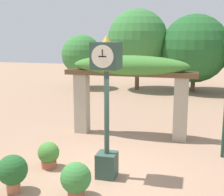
# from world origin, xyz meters

# --- Properties ---
(ground_plane) EXTENTS (60.00, 60.00, 0.00)m
(ground_plane) POSITION_xyz_m (0.00, 0.00, 0.00)
(ground_plane) COLOR #9E7A60
(pedestal_clock) EXTENTS (0.63, 0.68, 3.53)m
(pedestal_clock) POSITION_xyz_m (0.15, -0.26, 2.05)
(pedestal_clock) COLOR #2D473D
(pedestal_clock) RESTS_ON ground
(pergola) EXTENTS (4.61, 1.06, 2.86)m
(pergola) POSITION_xyz_m (0.00, 3.14, 2.18)
(pergola) COLOR #A89E89
(pergola) RESTS_ON ground
(potted_plant_near_left) EXTENTS (0.69, 0.69, 0.89)m
(potted_plant_near_left) POSITION_xyz_m (-1.68, -1.59, 0.51)
(potted_plant_near_left) COLOR #B26B4C
(potted_plant_near_left) RESTS_ON ground
(potted_plant_near_right) EXTENTS (0.58, 0.58, 0.72)m
(potted_plant_near_right) POSITION_xyz_m (-1.52, -0.13, 0.38)
(potted_plant_near_right) COLOR #9E563D
(potted_plant_near_right) RESTS_ON ground
(potted_plant_far_left) EXTENTS (0.68, 0.68, 0.81)m
(potted_plant_far_left) POSITION_xyz_m (-0.22, -1.44, 0.44)
(potted_plant_far_left) COLOR #9E563D
(potted_plant_far_left) RESTS_ON ground
(tree_line) EXTENTS (13.56, 4.26, 5.25)m
(tree_line) POSITION_xyz_m (1.01, 12.93, 2.89)
(tree_line) COLOR brown
(tree_line) RESTS_ON ground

